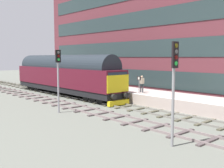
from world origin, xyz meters
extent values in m
plane|color=#61645A|center=(0.00, 0.00, 0.00)|extent=(140.00, 140.00, 0.00)
cube|color=slate|center=(-0.72, 0.00, 0.07)|extent=(0.07, 60.00, 0.15)
cube|color=slate|center=(0.72, 0.00, 0.07)|extent=(0.07, 60.00, 0.15)
cube|color=#484535|center=(0.00, -12.31, 0.04)|extent=(2.50, 0.26, 0.09)
cube|color=#484535|center=(0.00, -10.77, 0.04)|extent=(2.50, 0.26, 0.09)
cube|color=#484535|center=(0.00, -9.23, 0.04)|extent=(2.50, 0.26, 0.09)
cube|color=#484535|center=(0.00, -7.69, 0.04)|extent=(2.50, 0.26, 0.09)
cube|color=#484535|center=(0.00, -6.15, 0.04)|extent=(2.50, 0.26, 0.09)
cube|color=#484535|center=(0.00, -4.62, 0.04)|extent=(2.50, 0.26, 0.09)
cube|color=#484535|center=(0.00, -3.08, 0.04)|extent=(2.50, 0.26, 0.09)
cube|color=#484535|center=(0.00, -1.54, 0.04)|extent=(2.50, 0.26, 0.09)
cube|color=#484535|center=(0.00, 0.00, 0.04)|extent=(2.50, 0.26, 0.09)
cube|color=#484535|center=(0.00, 1.54, 0.04)|extent=(2.50, 0.26, 0.09)
cube|color=#484535|center=(0.00, 3.08, 0.04)|extent=(2.50, 0.26, 0.09)
cube|color=#484535|center=(0.00, 4.62, 0.04)|extent=(2.50, 0.26, 0.09)
cube|color=#484535|center=(0.00, 6.15, 0.04)|extent=(2.50, 0.26, 0.09)
cube|color=#484535|center=(0.00, 7.69, 0.04)|extent=(2.50, 0.26, 0.09)
cube|color=#484535|center=(0.00, 9.23, 0.04)|extent=(2.50, 0.26, 0.09)
cube|color=#484535|center=(0.00, 10.77, 0.04)|extent=(2.50, 0.26, 0.09)
cube|color=#484535|center=(0.00, 12.31, 0.04)|extent=(2.50, 0.26, 0.09)
cube|color=#484535|center=(0.00, 13.85, 0.04)|extent=(2.50, 0.26, 0.09)
cube|color=#484535|center=(0.00, 15.38, 0.04)|extent=(2.50, 0.26, 0.09)
cube|color=#484535|center=(0.00, 16.92, 0.04)|extent=(2.50, 0.26, 0.09)
cube|color=#484535|center=(0.00, 18.46, 0.04)|extent=(2.50, 0.26, 0.09)
cube|color=#484535|center=(0.00, 20.00, 0.04)|extent=(2.50, 0.26, 0.09)
cube|color=#484535|center=(0.00, 21.54, 0.04)|extent=(2.50, 0.26, 0.09)
cube|color=#484535|center=(0.00, 23.08, 0.04)|extent=(2.50, 0.26, 0.09)
cube|color=#484535|center=(0.00, 24.62, 0.04)|extent=(2.50, 0.26, 0.09)
cube|color=#484535|center=(0.00, 26.15, 0.04)|extent=(2.50, 0.26, 0.09)
cube|color=gray|center=(-4.22, 0.00, 0.07)|extent=(0.07, 60.00, 0.15)
cube|color=gray|center=(-2.79, 0.00, 0.07)|extent=(0.07, 60.00, 0.15)
cube|color=#4A3F40|center=(-3.50, -14.55, 0.04)|extent=(2.50, 0.26, 0.09)
cube|color=#4A3F40|center=(-3.50, -12.73, 0.04)|extent=(2.50, 0.26, 0.09)
cube|color=#4A3F40|center=(-3.50, -10.91, 0.04)|extent=(2.50, 0.26, 0.09)
cube|color=#4A3F40|center=(-3.50, -9.09, 0.04)|extent=(2.50, 0.26, 0.09)
cube|color=#4A3F40|center=(-3.50, -7.27, 0.04)|extent=(2.50, 0.26, 0.09)
cube|color=#4A3F40|center=(-3.50, -5.45, 0.04)|extent=(2.50, 0.26, 0.09)
cube|color=#4A3F40|center=(-3.50, -3.64, 0.04)|extent=(2.50, 0.26, 0.09)
cube|color=#4A3F40|center=(-3.50, -1.82, 0.04)|extent=(2.50, 0.26, 0.09)
cube|color=#4A3F40|center=(-3.50, 0.00, 0.04)|extent=(2.50, 0.26, 0.09)
cube|color=#4A3F40|center=(-3.50, 1.82, 0.04)|extent=(2.50, 0.26, 0.09)
cube|color=#4A3F40|center=(-3.50, 3.64, 0.04)|extent=(2.50, 0.26, 0.09)
cube|color=#4A3F40|center=(-3.50, 5.45, 0.04)|extent=(2.50, 0.26, 0.09)
cube|color=#4A3F40|center=(-3.50, 7.27, 0.04)|extent=(2.50, 0.26, 0.09)
cube|color=#4A3F40|center=(-3.50, 9.09, 0.04)|extent=(2.50, 0.26, 0.09)
cube|color=#4A3F40|center=(-3.50, 10.91, 0.04)|extent=(2.50, 0.26, 0.09)
cube|color=#4A3F40|center=(-3.50, 12.73, 0.04)|extent=(2.50, 0.26, 0.09)
cube|color=#4A3F40|center=(-3.50, 14.55, 0.04)|extent=(2.50, 0.26, 0.09)
cube|color=#4A3F40|center=(-3.50, 16.36, 0.04)|extent=(2.50, 0.26, 0.09)
cube|color=#B6A49C|center=(3.60, 0.00, 0.50)|extent=(4.00, 44.00, 1.00)
cube|color=white|center=(1.75, 0.00, 1.00)|extent=(0.30, 44.00, 0.01)
cube|color=brown|center=(10.52, 1.84, 8.75)|extent=(5.76, 38.44, 17.50)
cube|color=#273536|center=(7.61, 1.84, 1.92)|extent=(0.06, 35.36, 1.96)
cube|color=#273536|center=(7.61, 1.84, 5.42)|extent=(0.06, 35.36, 1.96)
cube|color=#273536|center=(7.61, 1.84, 8.92)|extent=(0.06, 35.36, 1.96)
cube|color=black|center=(0.00, 5.75, 0.82)|extent=(2.56, 18.73, 0.60)
cube|color=#4F111F|center=(0.00, 5.75, 2.17)|extent=(2.70, 18.73, 2.10)
cylinder|color=#1E252C|center=(0.00, 5.75, 3.40)|extent=(2.56, 17.23, 2.57)
cube|color=yellow|center=(0.00, -3.65, 2.02)|extent=(2.65, 0.08, 1.58)
cube|color=#232D3D|center=(0.00, -3.63, 2.75)|extent=(2.38, 0.04, 0.64)
cube|color=#232D3D|center=(1.37, 5.75, 2.47)|extent=(0.04, 13.11, 0.44)
cylinder|color=black|center=(-0.75, -3.86, 0.92)|extent=(0.48, 0.35, 0.48)
cylinder|color=black|center=(0.75, -3.86, 0.92)|extent=(0.48, 0.35, 0.48)
cube|color=yellow|center=(0.00, -3.71, 0.29)|extent=(2.43, 0.36, 0.47)
cylinder|color=black|center=(0.00, -1.90, 0.52)|extent=(1.64, 1.04, 1.04)
cylinder|color=black|center=(0.00, -0.80, 0.52)|extent=(1.64, 1.04, 1.04)
cylinder|color=black|center=(0.00, 0.30, 0.52)|extent=(1.64, 1.04, 1.04)
cylinder|color=black|center=(0.00, 11.21, 0.52)|extent=(1.64, 1.04, 1.04)
cylinder|color=black|center=(0.00, 12.31, 0.52)|extent=(1.64, 1.04, 1.04)
cylinder|color=black|center=(0.00, 13.41, 0.52)|extent=(1.64, 1.04, 1.04)
cylinder|color=gray|center=(-5.67, -13.68, 2.58)|extent=(0.14, 0.14, 5.16)
cube|color=black|center=(-5.67, -13.74, 4.52)|extent=(0.44, 0.10, 1.27)
cylinder|color=#53470A|center=(-5.67, -13.80, 4.96)|extent=(0.20, 0.06, 0.20)
cylinder|color=#50504E|center=(-5.67, -13.80, 4.68)|extent=(0.20, 0.06, 0.20)
cylinder|color=#500807|center=(-5.67, -13.80, 4.40)|extent=(0.20, 0.06, 0.20)
cylinder|color=green|center=(-5.67, -13.80, 4.12)|extent=(0.20, 0.06, 0.20)
cylinder|color=gray|center=(-5.67, -2.79, 2.50)|extent=(0.14, 0.14, 4.99)
cube|color=black|center=(-5.67, -2.85, 4.50)|extent=(0.44, 0.10, 0.99)
cylinder|color=#50504E|center=(-5.67, -2.91, 4.79)|extent=(0.20, 0.06, 0.20)
cylinder|color=#500807|center=(-5.67, -2.91, 4.51)|extent=(0.20, 0.06, 0.20)
cylinder|color=green|center=(-5.67, -2.91, 4.23)|extent=(0.20, 0.06, 0.20)
cylinder|color=slate|center=(2.01, -4.38, 1.82)|extent=(0.08, 0.08, 1.62)
cube|color=black|center=(1.98, -4.38, 2.45)|extent=(0.05, 0.44, 0.36)
cube|color=white|center=(1.96, -4.38, 2.45)|extent=(0.01, 0.20, 0.24)
cylinder|color=#262C31|center=(2.92, -4.03, 1.43)|extent=(0.13, 0.13, 0.84)
cylinder|color=#262C31|center=(2.85, -3.84, 1.43)|extent=(0.13, 0.13, 0.84)
cylinder|color=tan|center=(2.88, -3.94, 2.13)|extent=(0.44, 0.44, 0.56)
sphere|color=tan|center=(2.88, -3.94, 2.54)|extent=(0.22, 0.22, 0.22)
cylinder|color=tan|center=(2.96, -4.13, 2.13)|extent=(0.09, 0.09, 0.52)
cylinder|color=tan|center=(2.81, -3.74, 2.13)|extent=(0.09, 0.09, 0.52)
camera|label=1|loc=(-16.49, -21.35, 4.41)|focal=42.97mm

